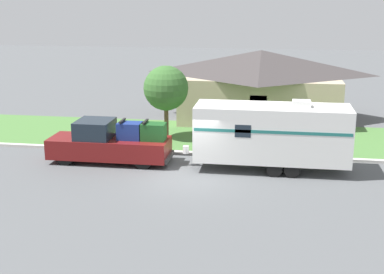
# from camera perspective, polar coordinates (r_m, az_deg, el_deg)

# --- Properties ---
(ground_plane) EXTENTS (120.00, 120.00, 0.00)m
(ground_plane) POSITION_cam_1_polar(r_m,az_deg,el_deg) (23.41, -0.41, -4.52)
(ground_plane) COLOR #515456
(curb_strip) EXTENTS (80.00, 0.30, 0.14)m
(curb_strip) POSITION_cam_1_polar(r_m,az_deg,el_deg) (26.91, 0.88, -1.76)
(curb_strip) COLOR beige
(curb_strip) RESTS_ON ground_plane
(lawn_strip) EXTENTS (80.00, 7.00, 0.03)m
(lawn_strip) POSITION_cam_1_polar(r_m,az_deg,el_deg) (30.41, 1.83, 0.09)
(lawn_strip) COLOR #477538
(lawn_strip) RESTS_ON ground_plane
(house_across_street) EXTENTS (10.57, 7.75, 4.39)m
(house_across_street) POSITION_cam_1_polar(r_m,az_deg,el_deg) (35.09, 7.31, 5.74)
(house_across_street) COLOR tan
(house_across_street) RESTS_ON ground_plane
(pickup_truck) EXTENTS (5.86, 1.95, 2.10)m
(pickup_truck) POSITION_cam_1_polar(r_m,az_deg,el_deg) (25.83, -8.71, -0.66)
(pickup_truck) COLOR black
(pickup_truck) RESTS_ON ground_plane
(travel_trailer) EXTENTS (8.02, 2.28, 3.27)m
(travel_trailer) POSITION_cam_1_polar(r_m,az_deg,el_deg) (24.46, 8.53, 0.42)
(travel_trailer) COLOR black
(travel_trailer) RESTS_ON ground_plane
(mailbox) EXTENTS (0.48, 0.20, 1.42)m
(mailbox) POSITION_cam_1_polar(r_m,az_deg,el_deg) (27.30, 1.95, 0.68)
(mailbox) COLOR brown
(mailbox) RESTS_ON ground_plane
(tree_in_yard) EXTENTS (2.48, 2.48, 4.09)m
(tree_in_yard) POSITION_cam_1_polar(r_m,az_deg,el_deg) (29.46, -2.79, 5.21)
(tree_in_yard) COLOR brown
(tree_in_yard) RESTS_ON ground_plane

